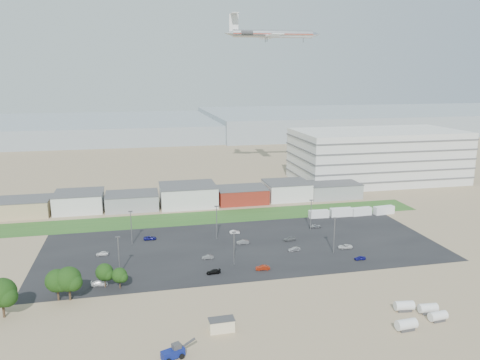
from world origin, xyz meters
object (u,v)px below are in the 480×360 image
object	(u,v)px
parked_car_12	(289,239)
parked_car_13	(263,268)
airliner	(273,34)
parked_car_3	(213,272)
parked_car_1	(294,249)
parked_car_2	(360,258)
storage_tank_nw	(404,306)
parked_car_10	(99,283)
telehandler	(173,352)
parked_car_0	(345,246)
parked_car_9	(150,238)
portable_shed	(222,325)
tree_far_left	(2,296)
parked_car_7	(243,242)
parked_car_11	(235,232)
box_trailer_a	(319,214)
parked_car_5	(102,253)
parked_car_4	(208,257)
parked_car_8	(315,226)

from	to	relation	value
parked_car_12	parked_car_13	world-z (taller)	parked_car_13
airliner	parked_car_3	distance (m)	133.43
parked_car_1	parked_car_2	bearing A→B (deg)	53.38
storage_tank_nw	parked_car_10	size ratio (longest dim) A/B	1.02
telehandler	parked_car_0	bearing A→B (deg)	18.04
parked_car_9	parked_car_13	distance (m)	42.09
parked_car_3	parked_car_13	bearing A→B (deg)	82.56
portable_shed	parked_car_12	xyz separation A→B (m)	(30.62, 48.08, -0.78)
tree_far_left	parked_car_0	size ratio (longest dim) A/B	2.37
parked_car_7	storage_tank_nw	bearing A→B (deg)	30.05
portable_shed	storage_tank_nw	xyz separation A→B (m)	(41.13, -0.61, -0.09)
parked_car_11	parked_car_7	bearing A→B (deg)	-169.86
storage_tank_nw	parked_car_1	distance (m)	41.34
storage_tank_nw	box_trailer_a	xyz separation A→B (m)	(7.83, 69.69, 0.12)
parked_car_10	parked_car_11	xyz separation A→B (m)	(41.03, 31.01, -0.05)
tree_far_left	parked_car_12	distance (m)	82.40
parked_car_0	parked_car_3	distance (m)	43.01
parked_car_0	parked_car_13	world-z (taller)	parked_car_13
storage_tank_nw	parked_car_5	world-z (taller)	storage_tank_nw
airliner	parked_car_5	size ratio (longest dim) A/B	13.14
parked_car_3	parked_car_0	bearing A→B (deg)	97.40
parked_car_2	parked_car_4	bearing A→B (deg)	-101.60
parked_car_0	parked_car_12	world-z (taller)	parked_car_0
parked_car_3	parked_car_11	bearing A→B (deg)	152.66
parked_car_10	parked_car_8	bearing A→B (deg)	-62.39
storage_tank_nw	parked_car_2	xyz separation A→B (m)	(4.06, 29.25, -0.71)
parked_car_4	parked_car_5	size ratio (longest dim) A/B	0.95
portable_shed	telehandler	size ratio (longest dim) A/B	0.78
storage_tank_nw	parked_car_3	world-z (taller)	storage_tank_nw
telehandler	portable_shed	bearing A→B (deg)	14.48
telehandler	box_trailer_a	xyz separation A→B (m)	(59.48, 76.66, -0.05)
parked_car_5	parked_car_8	distance (m)	70.57
portable_shed	parked_car_5	size ratio (longest dim) A/B	1.52
box_trailer_a	airliner	xyz separation A→B (m)	(0.12, 63.44, 68.62)
parked_car_0	parked_car_10	bearing A→B (deg)	-75.57
storage_tank_nw	parked_car_0	bearing A→B (deg)	84.36
storage_tank_nw	parked_car_1	xyz separation A→B (m)	(-12.00, 39.55, -0.67)
parked_car_1	parked_car_9	world-z (taller)	parked_car_1
portable_shed	telehandler	world-z (taller)	telehandler
parked_car_2	parked_car_9	bearing A→B (deg)	-115.48
storage_tank_nw	airliner	distance (m)	150.04
parked_car_4	parked_car_11	size ratio (longest dim) A/B	1.00
parked_car_7	parked_car_13	xyz separation A→B (m)	(0.80, -20.49, -0.00)
box_trailer_a	parked_car_2	world-z (taller)	box_trailer_a
storage_tank_nw	parked_car_2	distance (m)	29.54
tree_far_left	parked_car_12	xyz separation A→B (m)	(75.64, 32.38, -4.49)
portable_shed	tree_far_left	world-z (taller)	tree_far_left
parked_car_1	parked_car_4	bearing A→B (deg)	-93.52
parked_car_3	telehandler	bearing A→B (deg)	-26.06
parked_car_2	parked_car_4	world-z (taller)	parked_car_4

